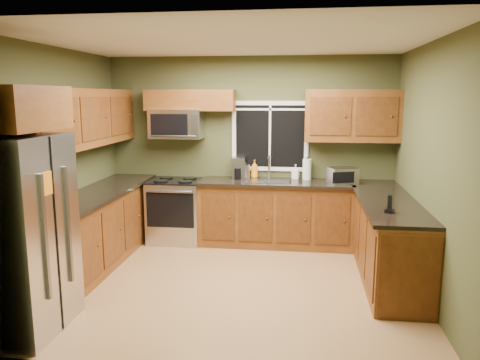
% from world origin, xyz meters
% --- Properties ---
extents(floor, '(4.20, 4.20, 0.00)m').
position_xyz_m(floor, '(0.00, 0.00, 0.00)').
color(floor, '#976D42').
rests_on(floor, ground).
extents(ceiling, '(4.20, 4.20, 0.00)m').
position_xyz_m(ceiling, '(0.00, 0.00, 2.70)').
color(ceiling, white).
rests_on(ceiling, back_wall).
extents(back_wall, '(4.20, 0.00, 4.20)m').
position_xyz_m(back_wall, '(0.00, 1.80, 1.35)').
color(back_wall, '#414525').
rests_on(back_wall, ground).
extents(front_wall, '(4.20, 0.00, 4.20)m').
position_xyz_m(front_wall, '(0.00, -1.80, 1.35)').
color(front_wall, '#414525').
rests_on(front_wall, ground).
extents(left_wall, '(0.00, 3.60, 3.60)m').
position_xyz_m(left_wall, '(-2.10, 0.00, 1.35)').
color(left_wall, '#414525').
rests_on(left_wall, ground).
extents(right_wall, '(0.00, 3.60, 3.60)m').
position_xyz_m(right_wall, '(2.10, 0.00, 1.35)').
color(right_wall, '#414525').
rests_on(right_wall, ground).
extents(window, '(1.12, 0.03, 1.02)m').
position_xyz_m(window, '(0.30, 1.78, 1.55)').
color(window, white).
rests_on(window, back_wall).
extents(base_cabinets_left, '(0.60, 2.65, 0.90)m').
position_xyz_m(base_cabinets_left, '(-1.80, 0.48, 0.45)').
color(base_cabinets_left, brown).
rests_on(base_cabinets_left, ground).
extents(countertop_left, '(0.65, 2.65, 0.04)m').
position_xyz_m(countertop_left, '(-1.78, 0.48, 0.92)').
color(countertop_left, black).
rests_on(countertop_left, base_cabinets_left).
extents(base_cabinets_back, '(2.17, 0.60, 0.90)m').
position_xyz_m(base_cabinets_back, '(0.42, 1.50, 0.45)').
color(base_cabinets_back, brown).
rests_on(base_cabinets_back, ground).
extents(countertop_back, '(2.17, 0.65, 0.04)m').
position_xyz_m(countertop_back, '(0.42, 1.48, 0.92)').
color(countertop_back, black).
rests_on(countertop_back, base_cabinets_back).
extents(base_cabinets_peninsula, '(0.60, 2.52, 0.90)m').
position_xyz_m(base_cabinets_peninsula, '(1.80, 0.54, 0.45)').
color(base_cabinets_peninsula, brown).
rests_on(base_cabinets_peninsula, ground).
extents(countertop_peninsula, '(0.65, 2.50, 0.04)m').
position_xyz_m(countertop_peninsula, '(1.78, 0.55, 0.92)').
color(countertop_peninsula, black).
rests_on(countertop_peninsula, base_cabinets_peninsula).
extents(upper_cabinets_left, '(0.33, 2.65, 0.72)m').
position_xyz_m(upper_cabinets_left, '(-1.94, 0.48, 1.86)').
color(upper_cabinets_left, brown).
rests_on(upper_cabinets_left, left_wall).
extents(upper_cabinets_back_left, '(1.30, 0.33, 0.30)m').
position_xyz_m(upper_cabinets_back_left, '(-0.85, 1.64, 2.07)').
color(upper_cabinets_back_left, brown).
rests_on(upper_cabinets_back_left, back_wall).
extents(upper_cabinets_back_right, '(1.30, 0.33, 0.72)m').
position_xyz_m(upper_cabinets_back_right, '(1.45, 1.64, 1.86)').
color(upper_cabinets_back_right, brown).
rests_on(upper_cabinets_back_right, back_wall).
extents(upper_cabinet_over_fridge, '(0.72, 0.90, 0.38)m').
position_xyz_m(upper_cabinet_over_fridge, '(-1.74, -1.30, 2.03)').
color(upper_cabinet_over_fridge, brown).
rests_on(upper_cabinet_over_fridge, left_wall).
extents(refrigerator, '(0.74, 0.90, 1.80)m').
position_xyz_m(refrigerator, '(-1.74, -1.30, 0.90)').
color(refrigerator, '#B7B7BC').
rests_on(refrigerator, ground).
extents(range, '(0.76, 0.69, 0.94)m').
position_xyz_m(range, '(-1.05, 1.47, 0.47)').
color(range, '#B7B7BC').
rests_on(range, ground).
extents(microwave, '(0.76, 0.41, 0.42)m').
position_xyz_m(microwave, '(-1.05, 1.61, 1.73)').
color(microwave, '#B7B7BC').
rests_on(microwave, back_wall).
extents(sink, '(0.60, 0.42, 0.36)m').
position_xyz_m(sink, '(0.30, 1.49, 0.95)').
color(sink, slate).
rests_on(sink, countertop_back).
extents(toaster_oven, '(0.44, 0.39, 0.23)m').
position_xyz_m(toaster_oven, '(1.33, 1.39, 1.05)').
color(toaster_oven, '#B7B7BC').
rests_on(toaster_oven, countertop_back).
extents(coffee_maker, '(0.21, 0.27, 0.31)m').
position_xyz_m(coffee_maker, '(-0.15, 1.64, 1.08)').
color(coffee_maker, slate).
rests_on(coffee_maker, countertop_back).
extents(kettle, '(0.17, 0.17, 0.25)m').
position_xyz_m(kettle, '(-0.05, 1.65, 1.06)').
color(kettle, '#B7B7BC').
rests_on(kettle, countertop_back).
extents(paper_towel_roll, '(0.14, 0.14, 0.33)m').
position_xyz_m(paper_towel_roll, '(0.85, 1.68, 1.09)').
color(paper_towel_roll, white).
rests_on(paper_towel_roll, countertop_back).
extents(soap_bottle_a, '(0.11, 0.12, 0.27)m').
position_xyz_m(soap_bottle_a, '(0.08, 1.70, 1.07)').
color(soap_bottle_a, orange).
rests_on(soap_bottle_a, countertop_back).
extents(soap_bottle_b, '(0.11, 0.12, 0.21)m').
position_xyz_m(soap_bottle_b, '(0.68, 1.70, 1.05)').
color(soap_bottle_b, white).
rests_on(soap_bottle_b, countertop_back).
extents(cordless_phone, '(0.11, 0.11, 0.19)m').
position_xyz_m(cordless_phone, '(1.68, -0.19, 1.00)').
color(cordless_phone, black).
rests_on(cordless_phone, countertop_peninsula).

